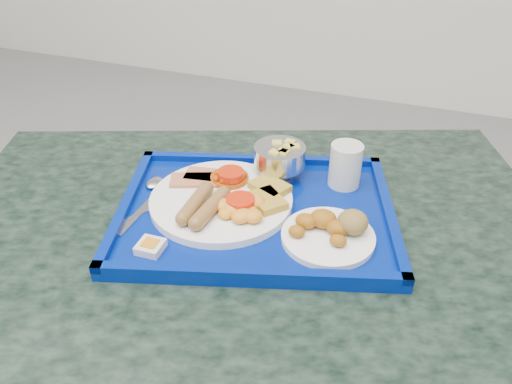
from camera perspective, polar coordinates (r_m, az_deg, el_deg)
table at (r=1.03m, az=-0.72°, el=-11.81°), size 1.31×1.09×0.70m
tray at (r=0.92m, az=0.00°, el=-2.40°), size 0.58×0.49×0.03m
main_plate at (r=0.92m, az=-3.55°, el=-0.83°), size 0.26×0.26×0.04m
bread_plate at (r=0.85m, az=8.59°, el=-4.36°), size 0.16×0.16×0.05m
fruit_bowl at (r=0.99m, az=2.75°, el=4.05°), size 0.10×0.10×0.07m
juice_cup at (r=0.98m, az=10.20°, el=3.18°), size 0.06×0.06×0.09m
spoon at (r=0.98m, az=-11.83°, el=0.23°), size 0.08×0.18×0.01m
knife at (r=0.94m, az=-12.37°, el=-1.49°), size 0.01×0.19×0.00m
jam_packet at (r=0.84m, az=-11.96°, el=-6.13°), size 0.04×0.04×0.02m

